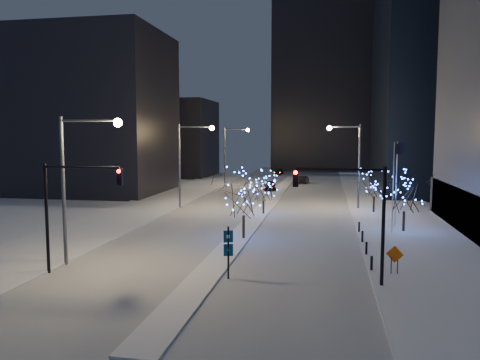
% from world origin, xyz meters
% --- Properties ---
extents(ground, '(160.00, 160.00, 0.00)m').
position_xyz_m(ground, '(0.00, 0.00, 0.00)').
color(ground, silver).
rests_on(ground, ground).
extents(road, '(20.00, 130.00, 0.02)m').
position_xyz_m(road, '(0.00, 35.00, 0.01)').
color(road, '#ACB1BB').
rests_on(road, ground).
extents(median, '(2.00, 80.00, 0.15)m').
position_xyz_m(median, '(0.00, 30.00, 0.07)').
color(median, silver).
rests_on(median, ground).
extents(east_sidewalk, '(10.00, 90.00, 0.15)m').
position_xyz_m(east_sidewalk, '(15.00, 20.00, 0.07)').
color(east_sidewalk, silver).
rests_on(east_sidewalk, ground).
extents(west_sidewalk, '(8.00, 90.00, 0.15)m').
position_xyz_m(west_sidewalk, '(-14.00, 20.00, 0.07)').
color(west_sidewalk, silver).
rests_on(west_sidewalk, ground).
extents(filler_west_near, '(22.00, 18.00, 24.00)m').
position_xyz_m(filler_west_near, '(-28.00, 40.00, 12.00)').
color(filler_west_near, black).
rests_on(filler_west_near, ground).
extents(filler_west_far, '(18.00, 16.00, 16.00)m').
position_xyz_m(filler_west_far, '(-26.00, 70.00, 8.00)').
color(filler_west_far, black).
rests_on(filler_west_far, ground).
extents(horizon_block, '(24.00, 14.00, 42.00)m').
position_xyz_m(horizon_block, '(6.00, 92.00, 21.00)').
color(horizon_block, black).
rests_on(horizon_block, ground).
extents(street_lamp_w_near, '(4.40, 0.56, 10.00)m').
position_xyz_m(street_lamp_w_near, '(-8.94, 2.00, 6.50)').
color(street_lamp_w_near, '#595E66').
rests_on(street_lamp_w_near, ground).
extents(street_lamp_w_mid, '(4.40, 0.56, 10.00)m').
position_xyz_m(street_lamp_w_mid, '(-8.94, 27.00, 6.50)').
color(street_lamp_w_mid, '#595E66').
rests_on(street_lamp_w_mid, ground).
extents(street_lamp_w_far, '(4.40, 0.56, 10.00)m').
position_xyz_m(street_lamp_w_far, '(-8.94, 52.00, 6.50)').
color(street_lamp_w_far, '#595E66').
rests_on(street_lamp_w_far, ground).
extents(street_lamp_east, '(3.90, 0.56, 10.00)m').
position_xyz_m(street_lamp_east, '(10.08, 30.00, 6.45)').
color(street_lamp_east, '#595E66').
rests_on(street_lamp_east, ground).
extents(traffic_signal_west, '(5.26, 0.43, 7.00)m').
position_xyz_m(traffic_signal_west, '(-8.44, -0.00, 4.76)').
color(traffic_signal_west, black).
rests_on(traffic_signal_west, ground).
extents(traffic_signal_east, '(5.26, 0.43, 7.00)m').
position_xyz_m(traffic_signal_east, '(8.94, 1.00, 4.76)').
color(traffic_signal_east, black).
rests_on(traffic_signal_east, ground).
extents(flagpoles, '(1.35, 2.60, 8.00)m').
position_xyz_m(flagpoles, '(13.37, 17.25, 4.80)').
color(flagpoles, silver).
rests_on(flagpoles, east_sidewalk).
extents(bollards, '(0.16, 12.16, 0.90)m').
position_xyz_m(bollards, '(10.20, 10.00, 0.60)').
color(bollards, black).
rests_on(bollards, east_sidewalk).
extents(car_near, '(2.50, 4.84, 1.58)m').
position_xyz_m(car_near, '(-1.50, 46.50, 0.79)').
color(car_near, black).
rests_on(car_near, ground).
extents(car_mid, '(1.91, 4.30, 1.37)m').
position_xyz_m(car_mid, '(3.17, 58.33, 0.69)').
color(car_mid, black).
rests_on(car_mid, ground).
extents(car_far, '(2.18, 4.50, 1.26)m').
position_xyz_m(car_far, '(-3.18, 75.33, 0.63)').
color(car_far, black).
rests_on(car_far, ground).
extents(holiday_tree_median_near, '(5.36, 5.36, 5.79)m').
position_xyz_m(holiday_tree_median_near, '(0.50, 11.68, 3.83)').
color(holiday_tree_median_near, black).
rests_on(holiday_tree_median_near, median).
extents(holiday_tree_median_far, '(4.60, 4.60, 4.59)m').
position_xyz_m(holiday_tree_median_far, '(0.50, 24.14, 3.02)').
color(holiday_tree_median_far, black).
rests_on(holiday_tree_median_far, median).
extents(holiday_tree_plaza_near, '(5.25, 5.25, 5.39)m').
position_xyz_m(holiday_tree_plaza_near, '(14.15, 17.12, 3.57)').
color(holiday_tree_plaza_near, black).
rests_on(holiday_tree_plaza_near, east_sidewalk).
extents(holiday_tree_plaza_far, '(3.59, 3.59, 4.68)m').
position_xyz_m(holiday_tree_plaza_far, '(12.51, 27.33, 3.22)').
color(holiday_tree_plaza_far, black).
rests_on(holiday_tree_plaza_far, east_sidewalk).
extents(wayfinding_sign, '(0.57, 0.26, 3.25)m').
position_xyz_m(wayfinding_sign, '(1.48, 0.92, 2.00)').
color(wayfinding_sign, black).
rests_on(wayfinding_sign, ground).
extents(construction_sign, '(1.04, 0.36, 1.77)m').
position_xyz_m(construction_sign, '(11.53, 3.43, 1.22)').
color(construction_sign, black).
rests_on(construction_sign, east_sidewalk).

